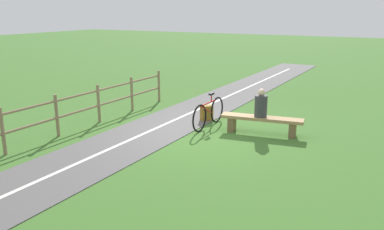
{
  "coord_description": "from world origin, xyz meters",
  "views": [
    {
      "loc": [
        -4.54,
        8.74,
        3.07
      ],
      "look_at": [
        -0.79,
        1.86,
        0.96
      ],
      "focal_mm": 36.74,
      "sensor_mm": 36.0,
      "label": 1
    }
  ],
  "objects": [
    {
      "name": "path_centre_line",
      "position": [
        1.13,
        4.0,
        0.02
      ],
      "size": [
        0.66,
        32.0,
        0.0
      ],
      "primitive_type": "cube",
      "rotation": [
        0.0,
        0.0,
        -0.02
      ],
      "color": "silver",
      "rests_on": "paved_path"
    },
    {
      "name": "ground_plane",
      "position": [
        0.0,
        0.0,
        0.0
      ],
      "size": [
        80.0,
        80.0,
        0.0
      ],
      "primitive_type": "plane",
      "color": "#3D6B28"
    },
    {
      "name": "bicycle",
      "position": [
        -0.07,
        -0.4,
        0.38
      ],
      "size": [
        0.08,
        1.75,
        0.91
      ],
      "rotation": [
        0.0,
        0.0,
        1.55
      ],
      "color": "black",
      "rests_on": "ground_plane"
    },
    {
      "name": "person_seated",
      "position": [
        -1.48,
        -0.51,
        0.75
      ],
      "size": [
        0.36,
        0.36,
        0.72
      ],
      "rotation": [
        0.0,
        0.0,
        0.15
      ],
      "color": "#38383D",
      "rests_on": "bench"
    },
    {
      "name": "backpack",
      "position": [
        0.25,
        -0.92,
        0.22
      ],
      "size": [
        0.37,
        0.39,
        0.44
      ],
      "rotation": [
        0.0,
        0.0,
        4.04
      ],
      "color": "olive",
      "rests_on": "ground_plane"
    },
    {
      "name": "fence_roadside",
      "position": [
        2.9,
        3.61,
        0.62
      ],
      "size": [
        0.3,
        11.99,
        1.06
      ],
      "rotation": [
        0.0,
        0.0,
        1.55
      ],
      "color": "#847051",
      "rests_on": "ground_plane"
    },
    {
      "name": "bench",
      "position": [
        -1.52,
        -0.52,
        0.32
      ],
      "size": [
        2.1,
        0.68,
        0.45
      ],
      "rotation": [
        0.0,
        0.0,
        0.15
      ],
      "color": "#A88456",
      "rests_on": "ground_plane"
    },
    {
      "name": "paved_path",
      "position": [
        1.13,
        4.0,
        0.01
      ],
      "size": [
        2.59,
        36.03,
        0.02
      ],
      "primitive_type": "cube",
      "rotation": [
        0.0,
        0.0,
        -0.02
      ],
      "color": "#565454",
      "rests_on": "ground_plane"
    }
  ]
}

